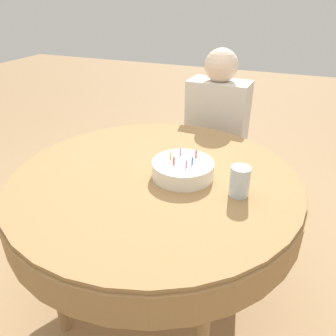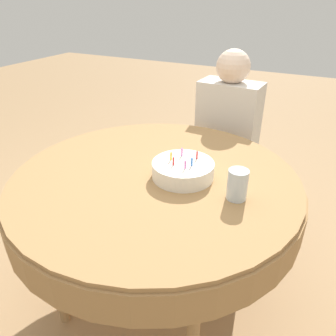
# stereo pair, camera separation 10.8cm
# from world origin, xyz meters

# --- Properties ---
(ground_plane) EXTENTS (12.00, 12.00, 0.00)m
(ground_plane) POSITION_xyz_m (0.00, 0.00, 0.00)
(ground_plane) COLOR #A37F56
(dining_table) EXTENTS (1.29, 1.29, 0.77)m
(dining_table) POSITION_xyz_m (0.00, 0.00, 0.68)
(dining_table) COLOR #9E7547
(dining_table) RESTS_ON ground_plane
(chair) EXTENTS (0.39, 0.39, 0.86)m
(chair) POSITION_xyz_m (0.07, 0.92, 0.47)
(chair) COLOR brown
(chair) RESTS_ON ground_plane
(person) EXTENTS (0.39, 0.32, 1.19)m
(person) POSITION_xyz_m (0.06, 0.84, 0.71)
(person) COLOR beige
(person) RESTS_ON ground_plane
(birthday_cake) EXTENTS (0.27, 0.27, 0.11)m
(birthday_cake) POSITION_xyz_m (0.12, 0.04, 0.80)
(birthday_cake) COLOR white
(birthday_cake) RESTS_ON dining_table
(drinking_glass) EXTENTS (0.08, 0.08, 0.12)m
(drinking_glass) POSITION_xyz_m (0.37, -0.02, 0.83)
(drinking_glass) COLOR silver
(drinking_glass) RESTS_ON dining_table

